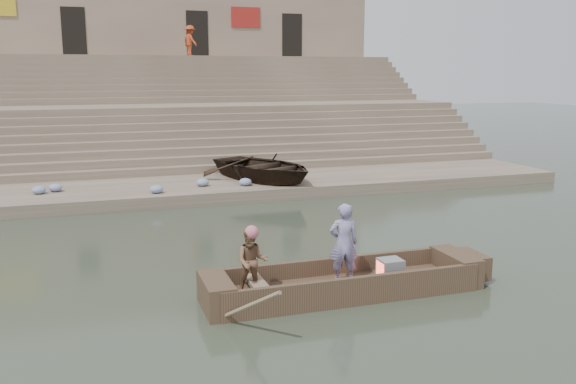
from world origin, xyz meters
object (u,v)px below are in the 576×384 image
television (390,269)px  standing_man (344,243)px  rowing_man (252,262)px  main_rowboat (344,289)px  beached_rowboat (264,167)px  pedestrian (190,41)px

television → standing_man: bearing=175.9°
standing_man → rowing_man: standing_man is taller
main_rowboat → standing_man: (0.01, 0.07, 0.91)m
standing_man → beached_rowboat: standing_man is taller
standing_man → pedestrian: pedestrian is taller
rowing_man → pedestrian: pedestrian is taller
rowing_man → beached_rowboat: 11.16m
television → beached_rowboat: beached_rowboat is taller
rowing_man → beached_rowboat: rowing_man is taller
pedestrian → television: bearing=156.7°
beached_rowboat → pedestrian: 14.63m
standing_man → beached_rowboat: (1.43, 10.63, -0.14)m
rowing_man → television: bearing=13.7°
rowing_man → pedestrian: bearing=97.6°
main_rowboat → rowing_man: size_ratio=4.00×
rowing_man → beached_rowboat: (3.30, 10.66, 0.04)m
main_rowboat → standing_man: bearing=81.0°
standing_man → television: bearing=-174.1°
rowing_man → main_rowboat: bearing=13.3°
main_rowboat → pedestrian: size_ratio=2.98×
beached_rowboat → pedestrian: bearing=67.3°
rowing_man → beached_rowboat: bearing=87.4°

